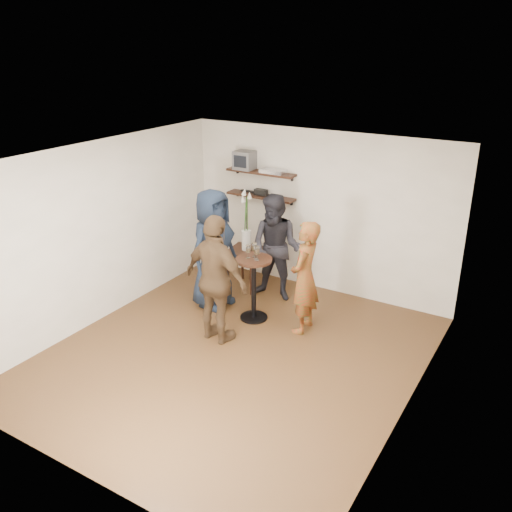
% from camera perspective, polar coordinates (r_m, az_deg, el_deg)
% --- Properties ---
extents(room, '(4.58, 5.08, 2.68)m').
position_cam_1_polar(room, '(6.64, -2.51, -0.89)').
color(room, '#412415').
rests_on(room, ground).
extents(shelf_upper, '(1.20, 0.25, 0.04)m').
position_cam_1_polar(shelf_upper, '(8.89, 0.51, 8.81)').
color(shelf_upper, black).
rests_on(shelf_upper, room).
extents(shelf_lower, '(1.20, 0.25, 0.04)m').
position_cam_1_polar(shelf_lower, '(8.99, 0.50, 6.33)').
color(shelf_lower, black).
rests_on(shelf_lower, room).
extents(crt_monitor, '(0.32, 0.30, 0.30)m').
position_cam_1_polar(crt_monitor, '(9.01, -1.17, 10.07)').
color(crt_monitor, '#59595B').
rests_on(crt_monitor, shelf_upper).
extents(dvd_deck, '(0.40, 0.24, 0.06)m').
position_cam_1_polar(dvd_deck, '(8.77, 1.83, 8.93)').
color(dvd_deck, silver).
rests_on(dvd_deck, shelf_upper).
extents(radio, '(0.22, 0.10, 0.10)m').
position_cam_1_polar(radio, '(8.97, 0.53, 6.74)').
color(radio, black).
rests_on(radio, shelf_lower).
extents(power_strip, '(0.30, 0.05, 0.03)m').
position_cam_1_polar(power_strip, '(9.16, -0.75, 6.82)').
color(power_strip, black).
rests_on(power_strip, shelf_lower).
extents(side_table, '(0.62, 0.62, 0.67)m').
position_cam_1_polar(side_table, '(8.89, -1.01, 0.03)').
color(side_table, black).
rests_on(side_table, room).
extents(vase_lilies, '(0.20, 0.21, 1.06)m').
position_cam_1_polar(vase_lilies, '(8.73, -1.04, 2.73)').
color(vase_lilies, white).
rests_on(vase_lilies, side_table).
extents(drinks_table, '(0.53, 0.53, 0.96)m').
position_cam_1_polar(drinks_table, '(7.84, -0.24, -2.59)').
color(drinks_table, black).
rests_on(drinks_table, room).
extents(wine_glass_fl, '(0.07, 0.07, 0.20)m').
position_cam_1_polar(wine_glass_fl, '(7.68, -0.84, 0.72)').
color(wine_glass_fl, silver).
rests_on(wine_glass_fl, drinks_table).
extents(wine_glass_fr, '(0.07, 0.07, 0.21)m').
position_cam_1_polar(wine_glass_fr, '(7.59, 0.11, 0.55)').
color(wine_glass_fr, silver).
rests_on(wine_glass_fr, drinks_table).
extents(wine_glass_bl, '(0.07, 0.07, 0.21)m').
position_cam_1_polar(wine_glass_bl, '(7.71, -0.17, 0.91)').
color(wine_glass_bl, silver).
rests_on(wine_glass_bl, drinks_table).
extents(wine_glass_br, '(0.06, 0.06, 0.19)m').
position_cam_1_polar(wine_glass_br, '(7.64, 0.01, 0.58)').
color(wine_glass_br, silver).
rests_on(wine_glass_br, drinks_table).
extents(person_plaid, '(0.45, 0.63, 1.63)m').
position_cam_1_polar(person_plaid, '(7.49, 5.13, -2.27)').
color(person_plaid, red).
rests_on(person_plaid, room).
extents(person_dark, '(0.88, 0.71, 1.70)m').
position_cam_1_polar(person_dark, '(8.40, 2.10, 0.84)').
color(person_dark, black).
rests_on(person_dark, room).
extents(person_navy, '(0.69, 0.97, 1.85)m').
position_cam_1_polar(person_navy, '(8.19, -4.53, 0.77)').
color(person_navy, black).
rests_on(person_navy, room).
extents(person_brown, '(1.10, 0.58, 1.79)m').
position_cam_1_polar(person_brown, '(7.20, -4.19, -2.55)').
color(person_brown, '#47321E').
rests_on(person_brown, room).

